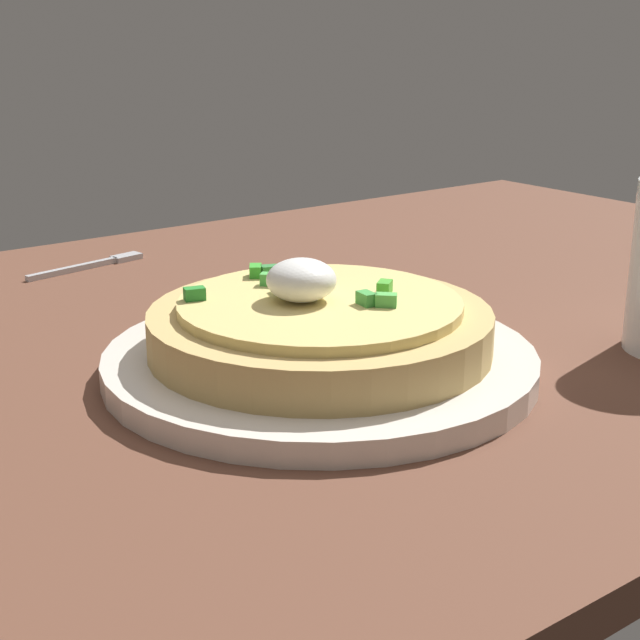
% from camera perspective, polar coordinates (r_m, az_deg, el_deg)
% --- Properties ---
extents(dining_table, '(1.24, 0.71, 0.02)m').
position_cam_1_polar(dining_table, '(0.70, -2.46, -1.29)').
color(dining_table, brown).
rests_on(dining_table, ground).
extents(plate, '(0.27, 0.27, 0.02)m').
position_cam_1_polar(plate, '(0.60, 0.00, -2.51)').
color(plate, silver).
rests_on(plate, dining_table).
extents(pizza, '(0.22, 0.22, 0.06)m').
position_cam_1_polar(pizza, '(0.59, -0.04, -0.29)').
color(pizza, tan).
rests_on(pizza, plate).
extents(fork, '(0.12, 0.03, 0.00)m').
position_cam_1_polar(fork, '(0.89, -13.26, 3.30)').
color(fork, '#B7B7BC').
rests_on(fork, dining_table).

